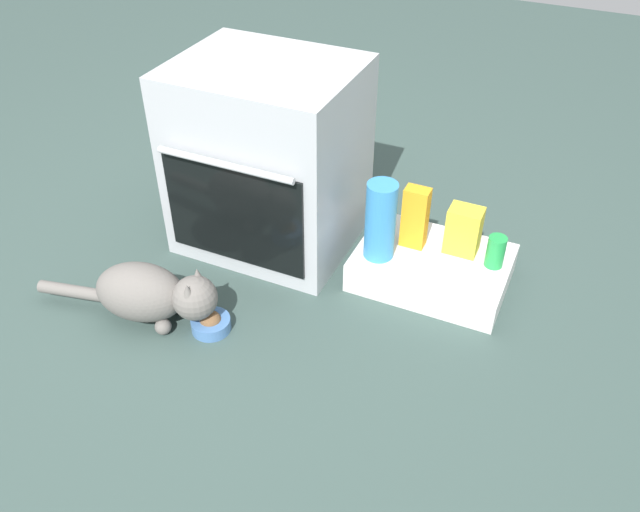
% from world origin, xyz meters
% --- Properties ---
extents(ground, '(8.00, 8.00, 0.00)m').
position_xyz_m(ground, '(0.00, 0.00, 0.00)').
color(ground, '#384C47').
extents(oven, '(0.65, 0.58, 0.72)m').
position_xyz_m(oven, '(-0.06, 0.43, 0.36)').
color(oven, '#B7BABF').
rests_on(oven, ground).
extents(pantry_cabinet, '(0.55, 0.39, 0.12)m').
position_xyz_m(pantry_cabinet, '(0.61, 0.43, 0.06)').
color(pantry_cabinet, white).
rests_on(pantry_cabinet, ground).
extents(food_bowl, '(0.14, 0.14, 0.08)m').
position_xyz_m(food_bowl, '(-0.00, -0.14, 0.03)').
color(food_bowl, '#4C7AB7').
rests_on(food_bowl, ground).
extents(cat, '(0.67, 0.26, 0.22)m').
position_xyz_m(cat, '(-0.20, -0.18, 0.12)').
color(cat, slate).
rests_on(cat, ground).
extents(juice_carton, '(0.09, 0.06, 0.24)m').
position_xyz_m(juice_carton, '(0.52, 0.46, 0.24)').
color(juice_carton, orange).
rests_on(juice_carton, pantry_cabinet).
extents(water_bottle, '(0.11, 0.11, 0.30)m').
position_xyz_m(water_bottle, '(0.42, 0.35, 0.27)').
color(water_bottle, '#388CD1').
rests_on(water_bottle, pantry_cabinet).
extents(snack_bag, '(0.12, 0.09, 0.18)m').
position_xyz_m(snack_bag, '(0.69, 0.50, 0.21)').
color(snack_bag, yellow).
rests_on(snack_bag, pantry_cabinet).
extents(soda_can, '(0.07, 0.07, 0.12)m').
position_xyz_m(soda_can, '(0.82, 0.46, 0.18)').
color(soda_can, green).
rests_on(soda_can, pantry_cabinet).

